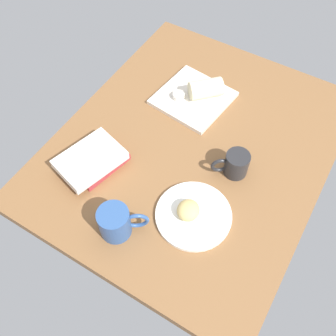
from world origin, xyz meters
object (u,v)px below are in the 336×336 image
Objects in this scene: book_stack at (93,161)px; second_mug at (116,222)px; round_plate at (193,215)px; scone_pastry at (188,210)px; sauce_cup at (179,96)px; coffee_mug at (235,164)px; breakfast_wrap at (206,89)px; square_plate at (193,98)px.

book_stack is 25.55cm from second_mug.
round_plate is at bearing -47.67° from second_mug.
scone_pastry reaches higher than sauce_cup.
book_stack is (0.06, 36.31, -0.47)cm from scone_pastry.
breakfast_wrap is at bearing 44.17° from coffee_mug.
scone_pastry is at bearing -152.92° from square_plate.
square_plate reaches higher than round_plate.
round_plate is 3.19× the size of scone_pastry.
coffee_mug is (21.68, -3.40, 3.78)cm from round_plate.
second_mug reaches higher than breakfast_wrap.
square_plate is 2.05× the size of breakfast_wrap.
coffee_mug is at bearing -29.07° from second_mug.
coffee_mug is at bearing -0.92° from breakfast_wrap.
coffee_mug reaches higher than round_plate.
coffee_mug is 43.09cm from second_mug.
scone_pastry reaches higher than round_plate.
scone_pastry is at bearing 167.44° from coffee_mug.
coffee_mug reaches higher than square_plate.
second_mug is (-15.22, 15.94, 1.61)cm from scone_pastry.
coffee_mug is 0.84× the size of second_mug.
sauce_cup is at bearing 128.95° from square_plate.
book_stack reaches higher than round_plate.
scone_pastry is 1.67× the size of sauce_cup.
square_plate is 46.51cm from book_stack.
book_stack is at bearing -64.98° from breakfast_wrap.
sauce_cup is 37.13cm from coffee_mug.
round_plate is 3.50cm from scone_pastry.
second_mug is at bearing 133.68° from scone_pastry.
scone_pastry is at bearing -23.02° from breakfast_wrap.
square_plate is 6.04cm from sauce_cup.
sauce_cup reaches higher than square_plate.
sauce_cup is (40.15, 28.77, 2.12)cm from round_plate.
square_plate is 2.25× the size of coffee_mug.
breakfast_wrap reaches higher than round_plate.
round_plate is 2.12× the size of coffee_mug.
square_plate is 35.63cm from coffee_mug.
round_plate is at bearing 171.08° from coffee_mug.
book_stack is (-0.69, 37.90, 2.56)cm from round_plate.
scone_pastry is at bearing -90.10° from book_stack.
square_plate is 1.88× the size of second_mug.
book_stack is at bearing 91.04° from round_plate.
book_stack is (-44.42, 13.56, 2.46)cm from square_plate.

